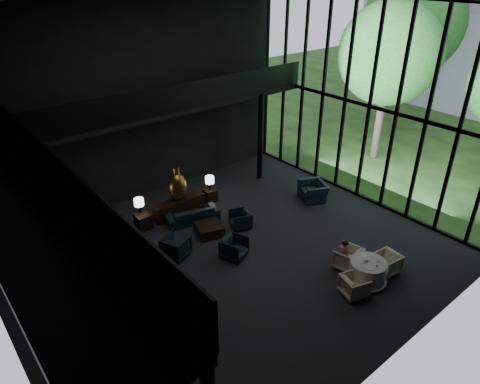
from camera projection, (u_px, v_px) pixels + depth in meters
floor at (233, 255)px, 14.88m from camera, size 14.00×12.00×0.02m
ceiling at (230, 6)px, 11.08m from camera, size 14.00×12.00×0.02m
wall_back at (138, 104)px, 17.06m from camera, size 14.00×0.04×8.00m
wall_front at (410, 235)px, 8.89m from camera, size 14.00×0.04×8.00m
curtain_wall at (370, 106)px, 16.85m from camera, size 0.20×12.00×8.00m
mezzanine_left at (23, 214)px, 9.63m from camera, size 2.00×12.00×0.25m
mezzanine_back at (173, 105)px, 16.94m from camera, size 12.00×2.00×0.25m
railing_left at (62, 178)px, 9.90m from camera, size 0.06×12.00×1.00m
railing_back at (186, 96)px, 15.97m from camera, size 12.00×0.06×1.00m
column_nw at (20, 188)px, 15.02m from camera, size 0.24×0.24×4.00m
column_ne at (260, 138)px, 19.33m from camera, size 0.24×0.24×4.00m
tree_near at (390, 54)px, 19.89m from camera, size 4.80×4.80×7.65m
tree_far at (413, 24)px, 23.68m from camera, size 5.60×5.60×8.80m
console at (179, 207)px, 17.13m from camera, size 2.16×0.49×0.69m
bronze_urn at (177, 186)px, 16.71m from camera, size 0.75×0.75×1.40m
side_table_left at (143, 221)px, 16.27m from camera, size 0.55×0.55×0.60m
table_lamp_left at (139, 203)px, 16.04m from camera, size 0.36×0.36×0.61m
side_table_right at (210, 195)px, 18.14m from camera, size 0.50×0.50×0.55m
table_lamp_right at (210, 180)px, 17.78m from camera, size 0.37×0.37×0.62m
sofa at (192, 212)px, 16.68m from camera, size 2.15×1.07×0.81m
lounge_armchair_west at (176, 244)px, 14.67m from camera, size 1.12×1.15×0.92m
lounge_armchair_east at (240, 219)px, 16.31m from camera, size 0.87×0.89×0.73m
lounge_armchair_south at (234, 246)px, 14.64m from camera, size 1.05×1.02×0.84m
window_armchair at (313, 187)px, 18.17m from camera, size 1.26×1.48×1.10m
coffee_table at (209, 229)px, 15.95m from camera, size 1.14×1.14×0.41m
dining_table at (367, 273)px, 13.53m from camera, size 1.30×1.30×0.75m
dining_chair_north at (348, 257)px, 14.09m from camera, size 1.02×0.98×0.89m
dining_chair_east at (387, 262)px, 13.93m from camera, size 0.75×0.79×0.74m
dining_chair_west at (354, 285)px, 12.97m from camera, size 0.83×0.86×0.72m
child at (344, 249)px, 13.89m from camera, size 0.30×0.30×0.64m
plate_a at (370, 268)px, 13.06m from camera, size 0.28×0.28×0.02m
plate_b at (364, 256)px, 13.61m from camera, size 0.29×0.29×0.02m
saucer at (377, 260)px, 13.43m from camera, size 0.19×0.19×0.01m
coffee_cup at (378, 260)px, 13.34m from camera, size 0.08×0.08×0.06m
cereal_bowl at (366, 260)px, 13.37m from camera, size 0.17×0.17×0.09m
cream_pot at (377, 265)px, 13.13m from camera, size 0.07×0.07×0.07m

